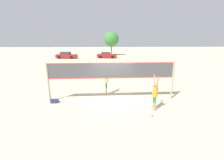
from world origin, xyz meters
TOP-DOWN VIEW (x-y plane):
  - ground_plane at (0.00, 0.00)m, footprint 200.00×200.00m
  - volleyball_net at (0.00, 0.00)m, footprint 8.05×0.13m
  - player_spiker at (2.25, -1.62)m, footprint 0.28×0.68m
  - player_blocker at (-0.34, 1.08)m, footprint 0.28×0.72m
  - volleyball at (1.83, -2.36)m, footprint 0.22×0.22m
  - gear_bag at (-3.62, -0.24)m, footprint 0.43×0.27m
  - parked_car_near at (-8.74, 25.78)m, footprint 4.82×2.43m
  - parked_car_mid at (0.47, 26.07)m, footprint 4.68×2.44m
  - tree_left_cluster at (2.01, 33.46)m, footprint 4.09×4.09m

SIDE VIEW (x-z plane):
  - ground_plane at x=0.00m, z-range 0.00..0.00m
  - volleyball at x=1.83m, z-range 0.00..0.22m
  - gear_bag at x=-3.62m, z-range 0.00..0.22m
  - parked_car_mid at x=0.47m, z-range -0.06..1.32m
  - parked_car_near at x=-8.74m, z-range -0.08..1.41m
  - player_spiker at x=2.25m, z-range 0.04..2.00m
  - player_blocker at x=-0.34m, z-range 0.07..2.31m
  - volleyball_net at x=0.00m, z-range 0.51..2.97m
  - tree_left_cluster at x=2.01m, z-range 1.18..7.64m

